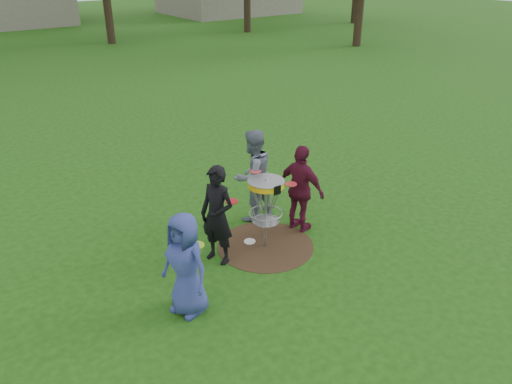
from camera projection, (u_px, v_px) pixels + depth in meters
ground at (265, 246)px, 9.32m from camera, size 100.00×100.00×0.00m
dirt_patch at (265, 246)px, 9.32m from camera, size 1.80×1.80×0.01m
player_blue at (186, 265)px, 7.31m from camera, size 0.75×0.93×1.66m
player_black at (217, 215)px, 8.51m from camera, size 0.64×0.76×1.79m
player_grey at (253, 175)px, 9.89m from camera, size 1.01×0.84×1.89m
player_maroon at (301, 189)px, 9.49m from camera, size 0.66×1.10×1.75m
disc_on_grass at (250, 241)px, 9.44m from camera, size 0.22×0.22×0.02m
disc_golf_basket at (266, 197)px, 8.87m from camera, size 0.66×0.67×1.38m
held_discs at (247, 198)px, 8.69m from camera, size 2.65×1.68×0.16m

